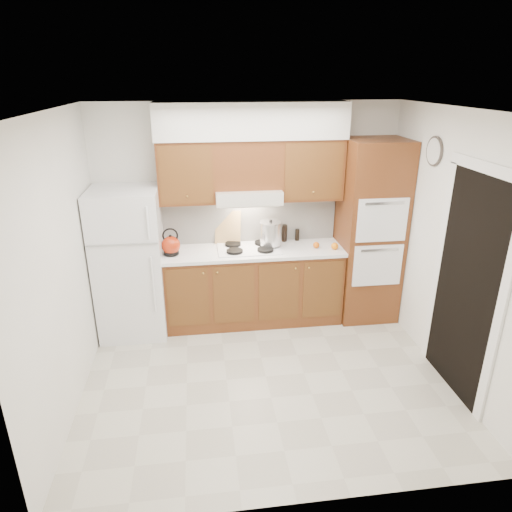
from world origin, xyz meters
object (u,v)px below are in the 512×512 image
Objects in this scene: oven_cabinet at (369,232)px; stock_pot at (271,233)px; fridge at (130,263)px; kettle at (171,245)px.

stock_pot is (-1.20, 0.09, 0.00)m from oven_cabinet.
oven_cabinet is at bearing 0.70° from fridge.
kettle is 0.79× the size of stock_pot.
kettle is (-2.37, -0.04, -0.04)m from oven_cabinet.
fridge is 2.86m from oven_cabinet.
oven_cabinet reaches higher than kettle.
oven_cabinet is at bearing 14.94° from kettle.
kettle is at bearing -179.15° from oven_cabinet.
stock_pot is (1.17, 0.12, 0.05)m from kettle.
fridge is 1.67m from stock_pot.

